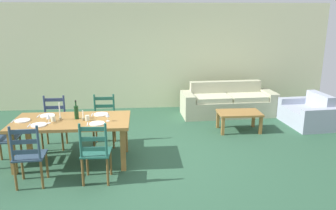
{
  "coord_description": "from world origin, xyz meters",
  "views": [
    {
      "loc": [
        -0.1,
        -5.41,
        2.44
      ],
      "look_at": [
        0.39,
        0.71,
        0.75
      ],
      "focal_mm": 35.69,
      "sensor_mm": 36.0,
      "label": 1
    }
  ],
  "objects_px": {
    "armchair_upholstered": "(309,114)",
    "coffee_table": "(239,115)",
    "wine_glass_near_right": "(108,115)",
    "coffee_cup_secondary": "(53,119)",
    "dining_chair_near_right": "(96,152)",
    "coffee_cup_primary": "(87,118)",
    "wine_bottle": "(76,112)",
    "dining_chair_near_left": "(29,155)",
    "dining_chair_head_west": "(2,137)",
    "dining_chair_far_left": "(54,122)",
    "dining_chair_far_right": "(104,121)",
    "couch": "(227,103)",
    "dining_table": "(72,125)",
    "wine_glass_near_left": "(48,117)"
  },
  "relations": [
    {
      "from": "armchair_upholstered",
      "to": "coffee_table",
      "type": "bearing_deg",
      "value": -171.36
    },
    {
      "from": "wine_glass_near_right",
      "to": "coffee_cup_secondary",
      "type": "relative_size",
      "value": 1.79
    },
    {
      "from": "dining_chair_near_right",
      "to": "wine_glass_near_right",
      "type": "distance_m",
      "value": 0.74
    },
    {
      "from": "wine_glass_near_right",
      "to": "armchair_upholstered",
      "type": "height_order",
      "value": "wine_glass_near_right"
    },
    {
      "from": "coffee_cup_primary",
      "to": "wine_bottle",
      "type": "bearing_deg",
      "value": 150.33
    },
    {
      "from": "dining_chair_near_right",
      "to": "wine_glass_near_right",
      "type": "height_order",
      "value": "dining_chair_near_right"
    },
    {
      "from": "coffee_cup_secondary",
      "to": "armchair_upholstered",
      "type": "xyz_separation_m",
      "value": [
        5.18,
        1.62,
        -0.55
      ]
    },
    {
      "from": "coffee_cup_primary",
      "to": "dining_chair_near_left",
      "type": "bearing_deg",
      "value": -135.77
    },
    {
      "from": "coffee_cup_secondary",
      "to": "dining_chair_head_west",
      "type": "bearing_deg",
      "value": 176.37
    },
    {
      "from": "dining_chair_far_left",
      "to": "coffee_cup_secondary",
      "type": "bearing_deg",
      "value": -75.36
    },
    {
      "from": "coffee_table",
      "to": "armchair_upholstered",
      "type": "bearing_deg",
      "value": 8.64
    },
    {
      "from": "dining_chair_far_left",
      "to": "coffee_table",
      "type": "bearing_deg",
      "value": 8.79
    },
    {
      "from": "dining_chair_far_right",
      "to": "dining_chair_head_west",
      "type": "distance_m",
      "value": 1.76
    },
    {
      "from": "wine_glass_near_right",
      "to": "couch",
      "type": "xyz_separation_m",
      "value": [
        2.68,
        2.65,
        -0.57
      ]
    },
    {
      "from": "couch",
      "to": "dining_chair_near_left",
      "type": "bearing_deg",
      "value": -138.59
    },
    {
      "from": "dining_table",
      "to": "coffee_cup_secondary",
      "type": "xyz_separation_m",
      "value": [
        -0.27,
        -0.05,
        0.13
      ]
    },
    {
      "from": "wine_glass_near_right",
      "to": "armchair_upholstered",
      "type": "xyz_separation_m",
      "value": [
        4.3,
        1.69,
        -0.61
      ]
    },
    {
      "from": "wine_glass_near_left",
      "to": "wine_glass_near_right",
      "type": "bearing_deg",
      "value": 2.04
    },
    {
      "from": "dining_chair_near_left",
      "to": "armchair_upholstered",
      "type": "xyz_separation_m",
      "value": [
        5.37,
        2.35,
        -0.23
      ]
    },
    {
      "from": "dining_chair_near_right",
      "to": "coffee_cup_secondary",
      "type": "bearing_deg",
      "value": 137.37
    },
    {
      "from": "wine_glass_near_left",
      "to": "couch",
      "type": "distance_m",
      "value": 4.53
    },
    {
      "from": "dining_chair_near_left",
      "to": "wine_glass_near_right",
      "type": "distance_m",
      "value": 1.31
    },
    {
      "from": "dining_table",
      "to": "dining_chair_far_left",
      "type": "distance_m",
      "value": 0.9
    },
    {
      "from": "dining_chair_near_left",
      "to": "coffee_table",
      "type": "xyz_separation_m",
      "value": [
        3.69,
        2.09,
        -0.12
      ]
    },
    {
      "from": "dining_chair_far_right",
      "to": "wine_glass_near_right",
      "type": "bearing_deg",
      "value": -79.62
    },
    {
      "from": "wine_bottle",
      "to": "wine_glass_near_left",
      "type": "height_order",
      "value": "wine_bottle"
    },
    {
      "from": "wine_glass_near_right",
      "to": "coffee_cup_secondary",
      "type": "bearing_deg",
      "value": 175.78
    },
    {
      "from": "wine_glass_near_right",
      "to": "couch",
      "type": "distance_m",
      "value": 3.81
    },
    {
      "from": "wine_glass_near_right",
      "to": "coffee_cup_primary",
      "type": "relative_size",
      "value": 1.79
    },
    {
      "from": "dining_chair_near_right",
      "to": "dining_chair_far_right",
      "type": "distance_m",
      "value": 1.51
    },
    {
      "from": "dining_chair_far_right",
      "to": "wine_glass_near_right",
      "type": "distance_m",
      "value": 0.98
    },
    {
      "from": "dining_chair_far_left",
      "to": "coffee_table",
      "type": "xyz_separation_m",
      "value": [
        3.7,
        0.57,
        -0.12
      ]
    },
    {
      "from": "wine_bottle",
      "to": "coffee_cup_primary",
      "type": "bearing_deg",
      "value": -29.67
    },
    {
      "from": "wine_glass_near_left",
      "to": "coffee_cup_secondary",
      "type": "bearing_deg",
      "value": 63.97
    },
    {
      "from": "dining_chair_head_west",
      "to": "coffee_cup_primary",
      "type": "distance_m",
      "value": 1.45
    },
    {
      "from": "wine_glass_near_left",
      "to": "wine_bottle",
      "type": "bearing_deg",
      "value": 26.64
    },
    {
      "from": "dining_table",
      "to": "wine_glass_near_right",
      "type": "height_order",
      "value": "wine_glass_near_right"
    },
    {
      "from": "dining_chair_near_left",
      "to": "dining_chair_near_right",
      "type": "height_order",
      "value": "same"
    },
    {
      "from": "dining_chair_far_right",
      "to": "wine_glass_near_right",
      "type": "height_order",
      "value": "dining_chair_far_right"
    },
    {
      "from": "dining_chair_near_right",
      "to": "wine_glass_near_left",
      "type": "bearing_deg",
      "value": 143.43
    },
    {
      "from": "dining_chair_near_left",
      "to": "dining_table",
      "type": "bearing_deg",
      "value": 59.02
    },
    {
      "from": "dining_chair_head_west",
      "to": "coffee_cup_secondary",
      "type": "relative_size",
      "value": 10.67
    },
    {
      "from": "armchair_upholstered",
      "to": "wine_glass_near_left",
      "type": "bearing_deg",
      "value": -161.77
    },
    {
      "from": "coffee_cup_primary",
      "to": "coffee_cup_secondary",
      "type": "bearing_deg",
      "value": 179.45
    },
    {
      "from": "dining_chair_far_left",
      "to": "wine_bottle",
      "type": "xyz_separation_m",
      "value": [
        0.56,
        -0.69,
        0.39
      ]
    },
    {
      "from": "wine_bottle",
      "to": "armchair_upholstered",
      "type": "height_order",
      "value": "wine_bottle"
    },
    {
      "from": "dining_chair_far_left",
      "to": "dining_chair_head_west",
      "type": "xyz_separation_m",
      "value": [
        -0.66,
        -0.74,
        0.0
      ]
    },
    {
      "from": "wine_glass_near_left",
      "to": "dining_chair_head_west",
      "type": "bearing_deg",
      "value": 169.47
    },
    {
      "from": "coffee_cup_secondary",
      "to": "dining_table",
      "type": "bearing_deg",
      "value": 11.25
    },
    {
      "from": "wine_glass_near_left",
      "to": "armchair_upholstered",
      "type": "xyz_separation_m",
      "value": [
        5.22,
        1.72,
        -0.61
      ]
    }
  ]
}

